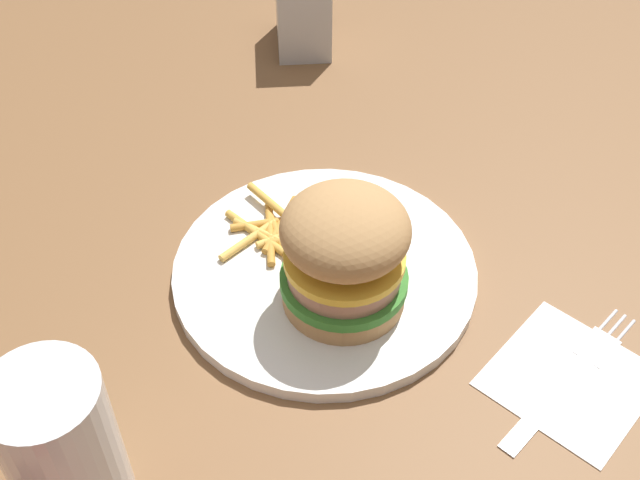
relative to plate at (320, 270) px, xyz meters
The scene contains 8 objects.
ground_plane 0.03m from the plate, 80.20° to the right, with size 1.60×1.60×0.00m, color brown.
plate is the anchor object (origin of this frame).
sandwich 0.07m from the plate, 37.15° to the right, with size 0.10×0.10×0.10m.
fries_pile 0.06m from the plate, 160.99° to the left, with size 0.10×0.10×0.01m.
napkin 0.22m from the plate, ahead, with size 0.11×0.11×0.00m, color white.
fork 0.22m from the plate, ahead, with size 0.07×0.17×0.00m.
drink_glass 0.26m from the plate, 103.38° to the right, with size 0.07×0.07×0.12m.
napkin_dispenser 0.38m from the plate, 118.31° to the left, with size 0.09×0.06×0.09m, color #B7BABF.
Camera 1 is at (0.20, -0.40, 0.51)m, focal length 45.41 mm.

